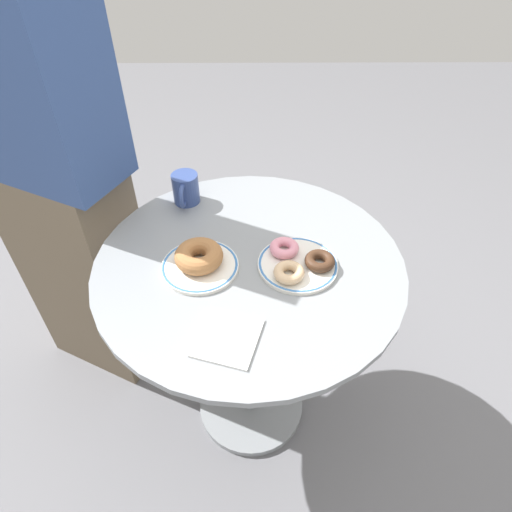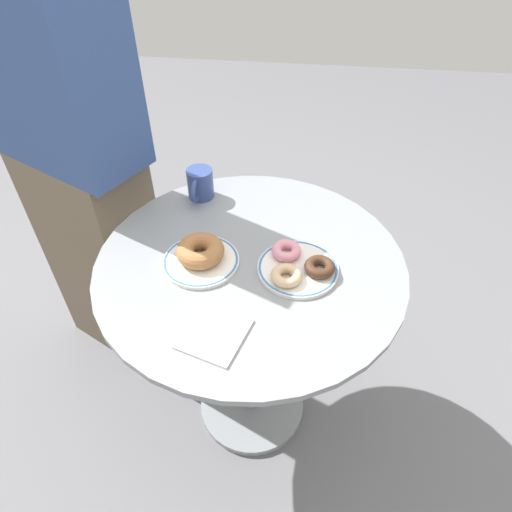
{
  "view_description": "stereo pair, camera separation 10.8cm",
  "coord_description": "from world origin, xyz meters",
  "px_view_note": "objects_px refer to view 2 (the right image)",
  "views": [
    {
      "loc": [
        0.01,
        -0.81,
        1.49
      ],
      "look_at": [
        0.02,
        -0.02,
        0.76
      ],
      "focal_mm": 31.08,
      "sensor_mm": 36.0,
      "label": 1
    },
    {
      "loc": [
        0.12,
        -0.81,
        1.49
      ],
      "look_at": [
        0.02,
        -0.02,
        0.76
      ],
      "focal_mm": 31.08,
      "sensor_mm": 36.0,
      "label": 2
    }
  ],
  "objects_px": {
    "donut_cinnamon": "(200,251)",
    "coffee_mug": "(200,184)",
    "donut_chocolate": "(320,267)",
    "person_figure": "(79,175)",
    "cafe_table": "(251,311)",
    "donut_pink_frosted": "(286,251)",
    "paper_napkin": "(214,334)",
    "plate_right": "(298,268)",
    "donut_glazed": "(286,275)",
    "plate_left": "(201,261)"
  },
  "relations": [
    {
      "from": "plate_left",
      "to": "donut_glazed",
      "type": "bearing_deg",
      "value": -10.95
    },
    {
      "from": "paper_napkin",
      "to": "person_figure",
      "type": "bearing_deg",
      "value": 135.37
    },
    {
      "from": "person_figure",
      "to": "donut_pink_frosted",
      "type": "bearing_deg",
      "value": -21.15
    },
    {
      "from": "cafe_table",
      "to": "donut_cinnamon",
      "type": "xyz_separation_m",
      "value": [
        -0.12,
        -0.02,
        0.23
      ]
    },
    {
      "from": "paper_napkin",
      "to": "plate_right",
      "type": "bearing_deg",
      "value": 52.98
    },
    {
      "from": "plate_left",
      "to": "person_figure",
      "type": "distance_m",
      "value": 0.54
    },
    {
      "from": "cafe_table",
      "to": "plate_right",
      "type": "relative_size",
      "value": 3.92
    },
    {
      "from": "cafe_table",
      "to": "donut_glazed",
      "type": "bearing_deg",
      "value": -35.29
    },
    {
      "from": "donut_cinnamon",
      "to": "person_figure",
      "type": "bearing_deg",
      "value": 146.62
    },
    {
      "from": "cafe_table",
      "to": "plate_left",
      "type": "xyz_separation_m",
      "value": [
        -0.12,
        -0.03,
        0.2
      ]
    },
    {
      "from": "paper_napkin",
      "to": "coffee_mug",
      "type": "xyz_separation_m",
      "value": [
        -0.14,
        0.49,
        0.04
      ]
    },
    {
      "from": "donut_glazed",
      "to": "donut_pink_frosted",
      "type": "bearing_deg",
      "value": 94.22
    },
    {
      "from": "donut_chocolate",
      "to": "paper_napkin",
      "type": "xyz_separation_m",
      "value": [
        -0.22,
        -0.21,
        -0.02
      ]
    },
    {
      "from": "person_figure",
      "to": "plate_left",
      "type": "bearing_deg",
      "value": -33.94
    },
    {
      "from": "cafe_table",
      "to": "plate_right",
      "type": "xyz_separation_m",
      "value": [
        0.12,
        -0.02,
        0.2
      ]
    },
    {
      "from": "plate_left",
      "to": "person_figure",
      "type": "relative_size",
      "value": 0.12
    },
    {
      "from": "plate_left",
      "to": "donut_cinnamon",
      "type": "bearing_deg",
      "value": 99.38
    },
    {
      "from": "donut_cinnamon",
      "to": "plate_right",
      "type": "bearing_deg",
      "value": -0.69
    },
    {
      "from": "paper_napkin",
      "to": "coffee_mug",
      "type": "relative_size",
      "value": 1.16
    },
    {
      "from": "plate_left",
      "to": "donut_glazed",
      "type": "xyz_separation_m",
      "value": [
        0.22,
        -0.04,
        0.02
      ]
    },
    {
      "from": "donut_cinnamon",
      "to": "donut_glazed",
      "type": "xyz_separation_m",
      "value": [
        0.22,
        -0.05,
        -0.01
      ]
    },
    {
      "from": "person_figure",
      "to": "plate_right",
      "type": "bearing_deg",
      "value": -23.24
    },
    {
      "from": "plate_left",
      "to": "donut_glazed",
      "type": "height_order",
      "value": "donut_glazed"
    },
    {
      "from": "plate_right",
      "to": "donut_pink_frosted",
      "type": "bearing_deg",
      "value": 127.64
    },
    {
      "from": "donut_cinnamon",
      "to": "paper_napkin",
      "type": "distance_m",
      "value": 0.24
    },
    {
      "from": "plate_right",
      "to": "person_figure",
      "type": "xyz_separation_m",
      "value": [
        -0.69,
        0.29,
        0.03
      ]
    },
    {
      "from": "plate_left",
      "to": "donut_pink_frosted",
      "type": "height_order",
      "value": "donut_pink_frosted"
    },
    {
      "from": "plate_right",
      "to": "coffee_mug",
      "type": "height_order",
      "value": "coffee_mug"
    },
    {
      "from": "donut_pink_frosted",
      "to": "person_figure",
      "type": "height_order",
      "value": "person_figure"
    },
    {
      "from": "donut_cinnamon",
      "to": "donut_glazed",
      "type": "relative_size",
      "value": 1.6
    },
    {
      "from": "donut_chocolate",
      "to": "paper_napkin",
      "type": "bearing_deg",
      "value": -135.67
    },
    {
      "from": "donut_chocolate",
      "to": "person_figure",
      "type": "distance_m",
      "value": 0.8
    },
    {
      "from": "paper_napkin",
      "to": "person_figure",
      "type": "height_order",
      "value": "person_figure"
    },
    {
      "from": "donut_chocolate",
      "to": "donut_pink_frosted",
      "type": "bearing_deg",
      "value": 150.14
    },
    {
      "from": "cafe_table",
      "to": "donut_pink_frosted",
      "type": "relative_size",
      "value": 10.49
    },
    {
      "from": "plate_right",
      "to": "paper_napkin",
      "type": "bearing_deg",
      "value": -127.02
    },
    {
      "from": "donut_cinnamon",
      "to": "coffee_mug",
      "type": "height_order",
      "value": "coffee_mug"
    },
    {
      "from": "cafe_table",
      "to": "paper_napkin",
      "type": "height_order",
      "value": "paper_napkin"
    },
    {
      "from": "paper_napkin",
      "to": "person_figure",
      "type": "distance_m",
      "value": 0.73
    },
    {
      "from": "plate_right",
      "to": "donut_chocolate",
      "type": "distance_m",
      "value": 0.06
    },
    {
      "from": "donut_chocolate",
      "to": "donut_pink_frosted",
      "type": "distance_m",
      "value": 0.1
    },
    {
      "from": "donut_chocolate",
      "to": "donut_glazed",
      "type": "xyz_separation_m",
      "value": [
        -0.08,
        -0.04,
        0.0
      ]
    },
    {
      "from": "donut_pink_frosted",
      "to": "paper_napkin",
      "type": "distance_m",
      "value": 0.29
    },
    {
      "from": "donut_chocolate",
      "to": "donut_glazed",
      "type": "distance_m",
      "value": 0.09
    },
    {
      "from": "coffee_mug",
      "to": "person_figure",
      "type": "height_order",
      "value": "person_figure"
    },
    {
      "from": "plate_left",
      "to": "paper_napkin",
      "type": "distance_m",
      "value": 0.23
    },
    {
      "from": "donut_glazed",
      "to": "coffee_mug",
      "type": "height_order",
      "value": "coffee_mug"
    },
    {
      "from": "coffee_mug",
      "to": "person_figure",
      "type": "relative_size",
      "value": 0.07
    },
    {
      "from": "cafe_table",
      "to": "coffee_mug",
      "type": "bearing_deg",
      "value": 125.9
    },
    {
      "from": "cafe_table",
      "to": "donut_cinnamon",
      "type": "bearing_deg",
      "value": -171.38
    }
  ]
}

